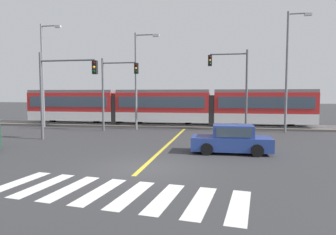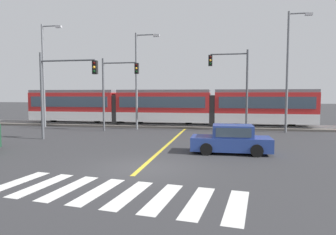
# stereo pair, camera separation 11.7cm
# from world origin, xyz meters

# --- Properties ---
(ground_plane) EXTENTS (200.00, 200.00, 0.00)m
(ground_plane) POSITION_xyz_m (0.00, 0.00, 0.00)
(ground_plane) COLOR #333335
(track_bed) EXTENTS (120.00, 4.00, 0.18)m
(track_bed) POSITION_xyz_m (0.00, 16.84, 0.09)
(track_bed) COLOR #56514C
(track_bed) RESTS_ON ground
(rail_near) EXTENTS (120.00, 0.08, 0.10)m
(rail_near) POSITION_xyz_m (0.00, 16.12, 0.23)
(rail_near) COLOR #939399
(rail_near) RESTS_ON track_bed
(rail_far) EXTENTS (120.00, 0.08, 0.10)m
(rail_far) POSITION_xyz_m (0.00, 17.56, 0.23)
(rail_far) COLOR #939399
(rail_far) RESTS_ON track_bed
(light_rail_tram) EXTENTS (28.00, 2.64, 3.43)m
(light_rail_tram) POSITION_xyz_m (-2.36, 16.83, 2.05)
(light_rail_tram) COLOR silver
(light_rail_tram) RESTS_ON track_bed
(crosswalk_stripe_0) EXTENTS (0.90, 2.85, 0.01)m
(crosswalk_stripe_0) POSITION_xyz_m (-3.82, -2.77, 0.00)
(crosswalk_stripe_0) COLOR silver
(crosswalk_stripe_0) RESTS_ON ground
(crosswalk_stripe_1) EXTENTS (0.90, 2.85, 0.01)m
(crosswalk_stripe_1) POSITION_xyz_m (-2.73, -2.91, 0.00)
(crosswalk_stripe_1) COLOR silver
(crosswalk_stripe_1) RESTS_ON ground
(crosswalk_stripe_2) EXTENTS (0.90, 2.85, 0.01)m
(crosswalk_stripe_2) POSITION_xyz_m (-1.64, -3.04, 0.00)
(crosswalk_stripe_2) COLOR silver
(crosswalk_stripe_2) RESTS_ON ground
(crosswalk_stripe_3) EXTENTS (0.90, 2.85, 0.01)m
(crosswalk_stripe_3) POSITION_xyz_m (-0.55, -3.18, 0.00)
(crosswalk_stripe_3) COLOR silver
(crosswalk_stripe_3) RESTS_ON ground
(crosswalk_stripe_4) EXTENTS (0.90, 2.85, 0.01)m
(crosswalk_stripe_4) POSITION_xyz_m (0.55, -3.31, 0.00)
(crosswalk_stripe_4) COLOR silver
(crosswalk_stripe_4) RESTS_ON ground
(crosswalk_stripe_5) EXTENTS (0.90, 2.85, 0.01)m
(crosswalk_stripe_5) POSITION_xyz_m (1.64, -3.45, 0.00)
(crosswalk_stripe_5) COLOR silver
(crosswalk_stripe_5) RESTS_ON ground
(crosswalk_stripe_6) EXTENTS (0.90, 2.85, 0.01)m
(crosswalk_stripe_6) POSITION_xyz_m (2.73, -3.59, 0.00)
(crosswalk_stripe_6) COLOR silver
(crosswalk_stripe_6) RESTS_ON ground
(crosswalk_stripe_7) EXTENTS (0.90, 2.85, 0.01)m
(crosswalk_stripe_7) POSITION_xyz_m (3.82, -3.72, 0.00)
(crosswalk_stripe_7) COLOR silver
(crosswalk_stripe_7) RESTS_ON ground
(lane_centre_line) EXTENTS (0.20, 16.09, 0.01)m
(lane_centre_line) POSITION_xyz_m (0.00, 6.80, 0.00)
(lane_centre_line) COLOR gold
(lane_centre_line) RESTS_ON ground
(sedan_crossing) EXTENTS (4.22, 1.96, 1.52)m
(sedan_crossing) POSITION_xyz_m (3.84, 4.14, 0.70)
(sedan_crossing) COLOR #284293
(sedan_crossing) RESTS_ON ground
(traffic_light_mid_left) EXTENTS (4.25, 0.38, 6.04)m
(traffic_light_mid_left) POSITION_xyz_m (-7.63, 6.87, 3.96)
(traffic_light_mid_left) COLOR #515459
(traffic_light_mid_left) RESTS_ON ground
(traffic_light_far_left) EXTENTS (3.25, 0.38, 6.24)m
(traffic_light_far_left) POSITION_xyz_m (-5.74, 12.34, 4.09)
(traffic_light_far_left) COLOR #515459
(traffic_light_far_left) RESTS_ON ground
(traffic_light_far_right) EXTENTS (3.25, 0.38, 6.79)m
(traffic_light_far_right) POSITION_xyz_m (4.31, 13.28, 4.46)
(traffic_light_far_right) COLOR #515459
(traffic_light_far_right) RESTS_ON ground
(street_lamp_west) EXTENTS (2.10, 0.28, 9.80)m
(street_lamp_west) POSITION_xyz_m (-13.46, 14.18, 5.48)
(street_lamp_west) COLOR slate
(street_lamp_west) RESTS_ON ground
(street_lamp_centre) EXTENTS (2.22, 0.28, 8.59)m
(street_lamp_centre) POSITION_xyz_m (-4.06, 13.86, 4.88)
(street_lamp_centre) COLOR slate
(street_lamp_centre) RESTS_ON ground
(street_lamp_east) EXTENTS (1.88, 0.28, 9.86)m
(street_lamp_east) POSITION_xyz_m (8.68, 14.00, 5.48)
(street_lamp_east) COLOR slate
(street_lamp_east) RESTS_ON ground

